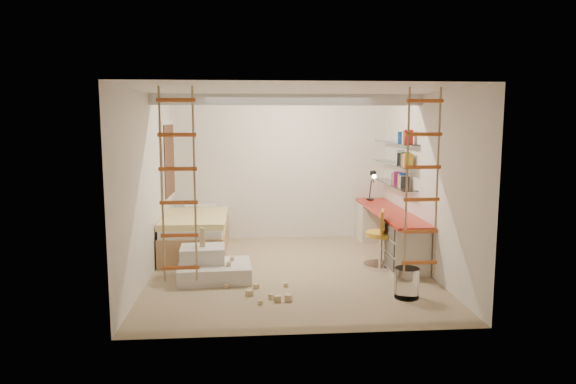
{
  "coord_description": "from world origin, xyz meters",
  "views": [
    {
      "loc": [
        -0.59,
        -7.33,
        2.21
      ],
      "look_at": [
        0.0,
        0.3,
        1.15
      ],
      "focal_mm": 32.0,
      "sensor_mm": 36.0,
      "label": 1
    }
  ],
  "objects": [
    {
      "name": "rope_ladder_right",
      "position": [
        1.35,
        -1.75,
        1.52
      ],
      "size": [
        0.41,
        0.04,
        2.13
      ],
      "primitive_type": null,
      "color": "orange",
      "rests_on": "ceiling"
    },
    {
      "name": "task_lamp",
      "position": [
        1.67,
        1.82,
        1.14
      ],
      "size": [
        0.14,
        0.36,
        0.57
      ],
      "color": "black",
      "rests_on": "desk"
    },
    {
      "name": "shelves",
      "position": [
        1.87,
        1.13,
        1.5
      ],
      "size": [
        0.25,
        1.8,
        0.71
      ],
      "color": "white",
      "rests_on": "wall_right"
    },
    {
      "name": "play_platform",
      "position": [
        -1.13,
        -0.24,
        0.17
      ],
      "size": [
        1.05,
        0.83,
        0.45
      ],
      "color": "silver",
      "rests_on": "floor"
    },
    {
      "name": "desk",
      "position": [
        1.72,
        0.86,
        0.4
      ],
      "size": [
        0.56,
        2.8,
        0.75
      ],
      "color": "red",
      "rests_on": "floor"
    },
    {
      "name": "toy_blocks",
      "position": [
        -0.72,
        -0.68,
        0.21
      ],
      "size": [
        1.28,
        1.25,
        0.72
      ],
      "color": "#CCB284",
      "rests_on": "floor"
    },
    {
      "name": "ceiling_beam",
      "position": [
        0.0,
        0.3,
        2.52
      ],
      "size": [
        4.0,
        0.18,
        0.16
      ],
      "primitive_type": "cube",
      "color": "white",
      "rests_on": "ceiling"
    },
    {
      "name": "bed",
      "position": [
        -1.48,
        1.23,
        0.33
      ],
      "size": [
        1.02,
        2.0,
        0.69
      ],
      "color": "#AD7F51",
      "rests_on": "floor"
    },
    {
      "name": "waste_bin",
      "position": [
        1.38,
        -1.24,
        0.19
      ],
      "size": [
        0.31,
        0.31,
        0.38
      ],
      "primitive_type": "cylinder",
      "color": "white",
      "rests_on": "floor"
    },
    {
      "name": "window_frame",
      "position": [
        -1.97,
        1.5,
        1.55
      ],
      "size": [
        0.06,
        1.15,
        1.35
      ],
      "primitive_type": "cube",
      "color": "white",
      "rests_on": "wall_left"
    },
    {
      "name": "window_blind",
      "position": [
        -1.93,
        1.5,
        1.55
      ],
      "size": [
        0.02,
        1.0,
        1.2
      ],
      "primitive_type": "cube",
      "color": "#4C2D1E",
      "rests_on": "window_frame"
    },
    {
      "name": "rope_ladder_left",
      "position": [
        -1.35,
        -1.75,
        1.52
      ],
      "size": [
        0.41,
        0.04,
        2.13
      ],
      "primitive_type": null,
      "color": "#C35021",
      "rests_on": "ceiling"
    },
    {
      "name": "books",
      "position": [
        1.87,
        1.13,
        1.58
      ],
      "size": [
        0.14,
        0.64,
        0.92
      ],
      "color": "#262626",
      "rests_on": "shelves"
    },
    {
      "name": "floor",
      "position": [
        0.0,
        0.0,
        0.0
      ],
      "size": [
        4.5,
        4.5,
        0.0
      ],
      "primitive_type": "plane",
      "color": "#9E8966",
      "rests_on": "ground"
    },
    {
      "name": "swivel_chair",
      "position": [
        1.4,
        0.12,
        0.33
      ],
      "size": [
        0.65,
        0.65,
        0.89
      ],
      "color": "gold",
      "rests_on": "floor"
    }
  ]
}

